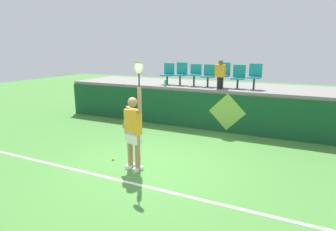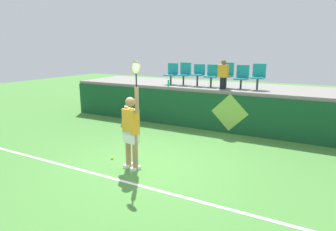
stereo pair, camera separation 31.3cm
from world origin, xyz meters
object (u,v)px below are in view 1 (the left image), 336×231
water_bottle (165,83)px  stadium_chair_3 (208,74)px  tennis_player (133,130)px  tennis_ball (113,159)px  stadium_chair_5 (238,76)px  stadium_chair_4 (223,74)px  stadium_chair_6 (255,75)px  stadium_chair_2 (195,73)px  spectator_0 (220,74)px  stadium_chair_0 (168,73)px  stadium_chair_1 (181,73)px

water_bottle → stadium_chair_3: bearing=22.8°
tennis_player → tennis_ball: tennis_player is taller
water_bottle → stadium_chair_5: 2.68m
tennis_player → stadium_chair_4: 5.01m
stadium_chair_5 → stadium_chair_6: 0.56m
stadium_chair_5 → stadium_chair_3: bearing=-179.7°
stadium_chair_3 → water_bottle: bearing=-157.2°
tennis_ball → water_bottle: 4.30m
stadium_chair_2 → stadium_chair_3: size_ratio=1.00×
water_bottle → spectator_0: spectator_0 is taller
tennis_player → stadium_chair_0: tennis_player is taller
stadium_chair_0 → stadium_chair_6: (3.34, -0.00, 0.05)m
stadium_chair_3 → tennis_player: bearing=-92.4°
tennis_player → stadium_chair_3: (0.20, 4.85, 0.90)m
stadium_chair_5 → stadium_chair_2: bearing=-179.6°
water_bottle → spectator_0: 2.09m
water_bottle → stadium_chair_2: size_ratio=0.30×
spectator_0 → stadium_chair_0: bearing=169.4°
stadium_chair_2 → tennis_player: bearing=-86.0°
stadium_chair_2 → stadium_chair_0: bearing=179.5°
stadium_chair_4 → stadium_chair_5: size_ratio=1.08×
tennis_ball → stadium_chair_6: stadium_chair_6 is taller
tennis_ball → water_bottle: bearing=96.8°
tennis_ball → stadium_chair_1: stadium_chair_1 is taller
stadium_chair_2 → stadium_chair_5: size_ratio=0.99×
stadium_chair_1 → stadium_chair_2: stadium_chair_1 is taller
water_bottle → stadium_chair_4: size_ratio=0.27×
stadium_chair_0 → stadium_chair_4: size_ratio=0.92×
stadium_chair_4 → stadium_chair_5: (0.55, 0.00, -0.06)m
spectator_0 → tennis_player: bearing=-99.7°
stadium_chair_5 → spectator_0: 0.69m
stadium_chair_3 → stadium_chair_4: 0.56m
spectator_0 → water_bottle: bearing=-174.1°
stadium_chair_5 → tennis_ball: bearing=-114.5°
tennis_player → stadium_chair_3: tennis_player is taller
stadium_chair_4 → stadium_chair_5: bearing=0.2°
water_bottle → stadium_chair_1: (0.36, 0.63, 0.35)m
stadium_chair_1 → spectator_0: size_ratio=0.85×
water_bottle → stadium_chair_2: 1.18m
stadium_chair_5 → stadium_chair_6: stadium_chair_6 is taller
stadium_chair_2 → stadium_chair_4: stadium_chair_4 is taller
stadium_chair_6 → stadium_chair_4: bearing=-180.0°
water_bottle → stadium_chair_4: 2.17m
water_bottle → stadium_chair_1: bearing=59.8°
stadium_chair_1 → stadium_chair_2: 0.58m
tennis_player → water_bottle: tennis_player is taller
stadium_chair_5 → tennis_player: bearing=-105.1°
water_bottle → spectator_0: bearing=5.9°
tennis_player → stadium_chair_0: (-1.47, 4.85, 0.89)m
stadium_chair_0 → stadium_chair_6: 3.34m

